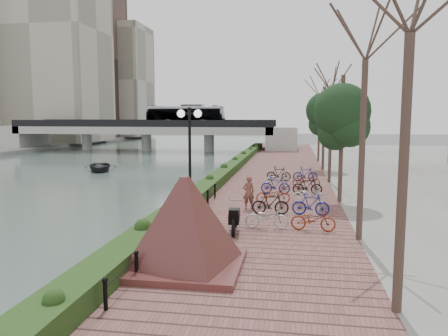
% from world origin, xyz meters
% --- Properties ---
extents(ground, '(220.00, 220.00, 0.00)m').
position_xyz_m(ground, '(0.00, 0.00, 0.00)').
color(ground, '#59595B').
rests_on(ground, ground).
extents(river_water, '(30.00, 130.00, 0.02)m').
position_xyz_m(river_water, '(-15.00, 25.00, 0.01)').
color(river_water, '#475950').
rests_on(river_water, ground).
extents(promenade, '(8.00, 75.00, 0.50)m').
position_xyz_m(promenade, '(4.00, 17.50, 0.25)').
color(promenade, brown).
rests_on(promenade, ground).
extents(hedge, '(1.10, 56.00, 0.60)m').
position_xyz_m(hedge, '(0.60, 20.00, 0.80)').
color(hedge, '#183613').
rests_on(hedge, promenade).
extents(chain_fence, '(0.10, 14.10, 0.70)m').
position_xyz_m(chain_fence, '(1.40, 2.00, 0.85)').
color(chain_fence, black).
rests_on(chain_fence, promenade).
extents(granite_monument, '(5.07, 5.07, 2.71)m').
position_xyz_m(granite_monument, '(2.52, -1.95, 1.87)').
color(granite_monument, '#4C2520').
rests_on(granite_monument, promenade).
extents(lamppost, '(1.02, 0.32, 4.79)m').
position_xyz_m(lamppost, '(1.39, 3.33, 3.96)').
color(lamppost, black).
rests_on(lamppost, promenade).
extents(motorcycle, '(0.72, 1.87, 1.14)m').
position_xyz_m(motorcycle, '(3.39, 2.30, 1.07)').
color(motorcycle, black).
rests_on(motorcycle, promenade).
extents(pedestrian, '(0.67, 0.54, 1.58)m').
position_xyz_m(pedestrian, '(3.50, 6.51, 1.29)').
color(pedestrian, brown).
rests_on(pedestrian, promenade).
extents(bicycle_parking, '(2.40, 14.69, 1.00)m').
position_xyz_m(bicycle_parking, '(5.50, 9.31, 0.97)').
color(bicycle_parking, '#BAB9BE').
rests_on(bicycle_parking, promenade).
extents(street_trees, '(3.20, 37.12, 6.80)m').
position_xyz_m(street_trees, '(8.00, 12.68, 3.69)').
color(street_trees, '#382721').
rests_on(street_trees, promenade).
extents(bridge, '(36.00, 10.77, 6.50)m').
position_xyz_m(bridge, '(-13.81, 45.00, 3.37)').
color(bridge, '#ADACA7').
rests_on(bridge, ground).
extents(boat, '(4.24, 4.85, 0.84)m').
position_xyz_m(boat, '(-11.60, 22.55, 0.44)').
color(boat, '#232228').
rests_on(boat, river_water).
extents(far_buildings, '(35.00, 38.00, 38.00)m').
position_xyz_m(far_buildings, '(-41.66, 65.91, 16.12)').
color(far_buildings, '#ACA08F').
rests_on(far_buildings, far_bank).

